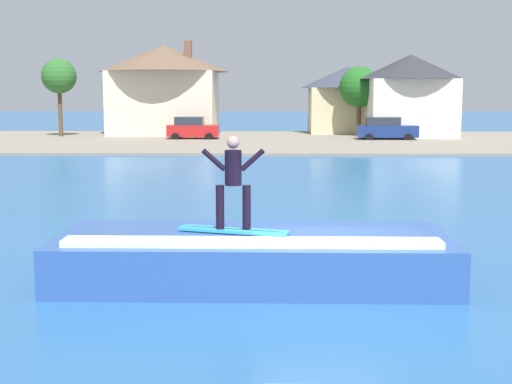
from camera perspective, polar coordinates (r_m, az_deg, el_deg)
ground_plane at (r=13.45m, az=5.50°, el=-7.84°), size 260.00×260.00×0.00m
wave_crest at (r=13.83m, az=-0.24°, el=-5.27°), size 7.66×3.08×1.04m
surfboard at (r=13.42m, az=-1.86°, el=-3.14°), size 2.17×0.99×0.06m
surfer at (r=13.27m, az=-1.87°, el=1.22°), size 1.21×0.32×1.78m
shoreline_bank at (r=53.28m, az=2.38°, el=4.17°), size 120.00×24.09×0.16m
car_near_shore at (r=54.91m, az=-5.19°, el=5.17°), size 3.96×2.17×1.86m
car_far_shore at (r=54.84m, az=10.52°, el=5.07°), size 4.56×2.15×1.86m
house_with_chimney at (r=60.93m, az=-7.46°, el=8.64°), size 10.91×10.91×7.98m
house_gabled_white at (r=58.76m, az=12.40°, el=7.94°), size 8.43×8.43×6.77m
house_small_cottage at (r=63.32m, az=7.49°, el=7.74°), size 8.43×8.43×6.02m
tree_tall_bare at (r=59.94m, az=-15.74°, el=9.01°), size 2.82×2.82×6.46m
tree_short_bushy at (r=58.97m, az=8.41°, el=8.43°), size 3.32×3.32×5.84m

